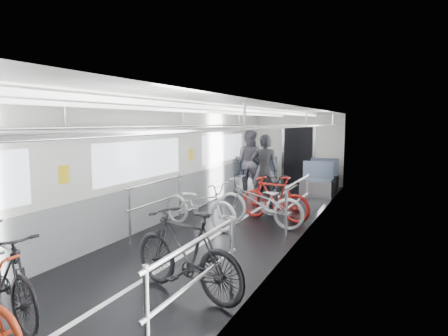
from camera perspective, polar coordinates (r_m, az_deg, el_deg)
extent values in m
cube|color=black|center=(7.46, -1.93, -10.00)|extent=(3.00, 14.00, 0.01)
cube|color=white|center=(7.16, -2.00, 8.74)|extent=(3.00, 14.00, 0.02)
cube|color=silver|center=(7.97, -11.75, -0.27)|extent=(0.02, 14.00, 2.40)
cube|color=silver|center=(6.71, 9.69, -1.48)|extent=(0.02, 14.00, 2.40)
cube|color=silver|center=(13.83, 10.60, 2.61)|extent=(3.00, 0.02, 2.40)
cube|color=white|center=(7.46, -1.93, -9.97)|extent=(0.08, 13.80, 0.01)
cube|color=gray|center=(8.07, -11.45, -5.57)|extent=(0.01, 13.90, 0.90)
cube|color=gray|center=(6.86, 9.32, -7.68)|extent=(0.01, 13.90, 0.90)
cube|color=white|center=(7.93, -11.61, 1.16)|extent=(0.01, 10.80, 0.75)
cube|color=white|center=(6.69, 9.47, 0.23)|extent=(0.01, 10.80, 0.75)
cube|color=white|center=(7.41, -5.88, 8.17)|extent=(0.14, 13.40, 0.05)
cube|color=white|center=(6.94, 2.15, 8.31)|extent=(0.14, 13.40, 0.05)
cube|color=black|center=(13.79, 10.53, 1.76)|extent=(0.95, 0.10, 2.00)
imported|color=black|center=(4.98, -29.00, -13.11)|extent=(1.80, 1.02, 1.04)
imported|color=silver|center=(8.10, -3.54, -5.21)|extent=(1.91, 1.00, 0.96)
imported|color=black|center=(5.02, -5.41, -11.88)|extent=(1.88, 0.98, 1.08)
imported|color=#ACADB1|center=(8.20, 5.07, -4.91)|extent=(1.97, 0.88, 1.00)
imported|color=#A31814|center=(8.72, 7.24, -4.31)|extent=(1.69, 0.74, 0.98)
imported|color=black|center=(9.91, 7.40, -3.24)|extent=(1.00, 1.81, 0.90)
imported|color=black|center=(10.03, 5.82, -0.40)|extent=(0.74, 0.55, 1.84)
imported|color=#332F37|center=(12.11, 3.60, 0.94)|extent=(0.92, 0.72, 1.89)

